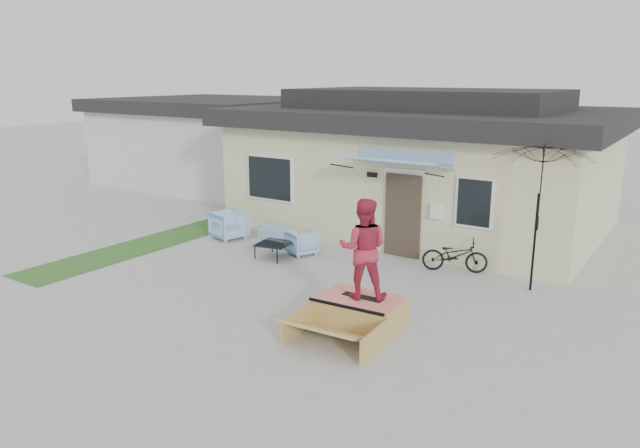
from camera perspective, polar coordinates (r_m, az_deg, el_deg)
The scene contains 13 objects.
ground at distance 12.17m, azimuth -5.95°, elevation -7.49°, with size 90.00×90.00×0.00m, color #AAAAA8.
grass_strip at distance 17.02m, azimuth -15.20°, elevation -1.58°, with size 1.40×8.00×0.01m, color #2D6125.
house at distance 18.35m, azimuth 10.08°, elevation 6.00°, with size 10.80×8.49×4.10m.
neighbor_house at distance 25.92m, azimuth -9.91°, elevation 7.98°, with size 8.60×7.60×3.50m.
loveseat at distance 16.32m, azimuth -3.37°, elevation -0.62°, with size 1.64×0.48×0.64m, color #347DBA.
armchair_left at distance 16.77m, azimuth -8.74°, elevation 0.02°, with size 0.83×0.78×0.85m, color #347DBA.
armchair_right at distance 15.17m, azimuth -1.79°, elevation -1.68°, with size 0.65×0.61×0.67m, color #347DBA.
coffee_table at distance 14.95m, azimuth -4.37°, elevation -2.52°, with size 0.78×0.78×0.39m, color black.
bicycle at distance 14.14m, azimuth 12.80°, elevation -2.61°, with size 0.52×1.50×0.96m, color black.
patio_umbrella at distance 13.08m, azimuth 20.10°, elevation 1.26°, with size 2.44×2.33×2.20m.
skate_ramp at distance 11.05m, azimuth 3.95°, elevation -8.34°, with size 1.49×1.99×0.50m, color #AE8E4A, non-canonical shape.
skateboard at distance 10.99m, azimuth 4.09°, elevation -6.93°, with size 0.79×0.20×0.05m, color black.
skater at distance 10.69m, azimuth 4.18°, elevation -2.20°, with size 0.90×0.69×1.84m, color #AC273F.
Camera 1 is at (7.29, -8.66, 4.47)m, focal length 33.41 mm.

